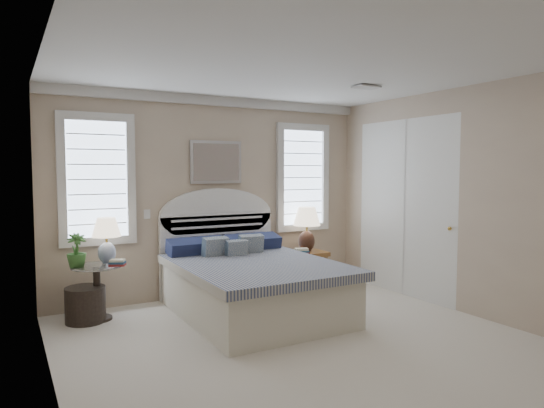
{
  "coord_description": "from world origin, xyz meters",
  "views": [
    {
      "loc": [
        -2.55,
        -3.67,
        1.71
      ],
      "look_at": [
        0.05,
        1.0,
        1.34
      ],
      "focal_mm": 32.0,
      "sensor_mm": 36.0,
      "label": 1
    }
  ],
  "objects": [
    {
      "name": "painting",
      "position": [
        0.0,
        2.46,
        1.82
      ],
      "size": [
        0.74,
        0.04,
        0.58
      ],
      "primitive_type": "cube",
      "color": "silver",
      "rests_on": "wall_back"
    },
    {
      "name": "books_left",
      "position": [
        -1.44,
        1.92,
        0.66
      ],
      "size": [
        0.21,
        0.18,
        0.07
      ],
      "rotation": [
        0.0,
        0.0,
        -0.4
      ],
      "color": "maroon",
      "rests_on": "side_table_left"
    },
    {
      "name": "window_left",
      "position": [
        -1.55,
        2.48,
        1.6
      ],
      "size": [
        0.9,
        0.06,
        1.6
      ],
      "primitive_type": "cube",
      "color": "silver",
      "rests_on": "wall_back"
    },
    {
      "name": "floor",
      "position": [
        0.0,
        0.0,
        0.0
      ],
      "size": [
        4.5,
        5.0,
        0.01
      ],
      "primitive_type": "cube",
      "color": "beige",
      "rests_on": "ground"
    },
    {
      "name": "floor_pot",
      "position": [
        -1.78,
        2.04,
        0.2
      ],
      "size": [
        0.56,
        0.56,
        0.4
      ],
      "primitive_type": "cylinder",
      "rotation": [
        0.0,
        0.0,
        -0.34
      ],
      "color": "black",
      "rests_on": "floor"
    },
    {
      "name": "window_right",
      "position": [
        1.4,
        2.48,
        1.6
      ],
      "size": [
        0.9,
        0.06,
        1.6
      ],
      "primitive_type": "cube",
      "color": "silver",
      "rests_on": "wall_back"
    },
    {
      "name": "wall_back",
      "position": [
        0.0,
        2.5,
        1.35
      ],
      "size": [
        4.5,
        0.02,
        2.7
      ],
      "primitive_type": "cube",
      "color": "tan",
      "rests_on": "floor"
    },
    {
      "name": "crown_molding",
      "position": [
        0.0,
        2.46,
        2.64
      ],
      "size": [
        4.5,
        0.08,
        0.12
      ],
      "primitive_type": "cube",
      "color": "silver",
      "rests_on": "wall_back"
    },
    {
      "name": "hvac_vent",
      "position": [
        1.2,
        0.8,
        2.68
      ],
      "size": [
        0.3,
        0.2,
        0.02
      ],
      "primitive_type": "cube",
      "color": "#B2B2B2",
      "rests_on": "ceiling"
    },
    {
      "name": "potted_plant",
      "position": [
        -1.86,
        2.06,
        0.82
      ],
      "size": [
        0.24,
        0.24,
        0.38
      ],
      "primitive_type": "imported",
      "rotation": [
        0.0,
        0.0,
        0.14
      ],
      "color": "#407830",
      "rests_on": "side_table_left"
    },
    {
      "name": "nightstand_right",
      "position": [
        1.3,
        2.15,
        0.39
      ],
      "size": [
        0.5,
        0.4,
        0.53
      ],
      "color": "olive",
      "rests_on": "floor"
    },
    {
      "name": "lamp_left",
      "position": [
        -1.52,
        2.14,
        0.96
      ],
      "size": [
        0.42,
        0.42,
        0.54
      ],
      "rotation": [
        0.0,
        0.0,
        0.36
      ],
      "color": "silver",
      "rests_on": "side_table_left"
    },
    {
      "name": "ceiling",
      "position": [
        0.0,
        0.0,
        2.7
      ],
      "size": [
        4.5,
        5.0,
        0.01
      ],
      "primitive_type": "cube",
      "color": "silver",
      "rests_on": "wall_back"
    },
    {
      "name": "lamp_right",
      "position": [
        1.32,
        2.23,
        0.93
      ],
      "size": [
        0.5,
        0.5,
        0.65
      ],
      "rotation": [
        0.0,
        0.0,
        0.31
      ],
      "color": "black",
      "rests_on": "nightstand_right"
    },
    {
      "name": "closet_door",
      "position": [
        2.23,
        1.2,
        1.2
      ],
      "size": [
        0.02,
        1.8,
        2.4
      ],
      "primitive_type": "cube",
      "color": "silver",
      "rests_on": "floor"
    },
    {
      "name": "wall_left",
      "position": [
        -2.25,
        0.0,
        1.35
      ],
      "size": [
        0.02,
        5.0,
        2.7
      ],
      "primitive_type": "cube",
      "color": "tan",
      "rests_on": "floor"
    },
    {
      "name": "side_table_left",
      "position": [
        -1.65,
        2.05,
        0.39
      ],
      "size": [
        0.56,
        0.56,
        0.63
      ],
      "color": "black",
      "rests_on": "floor"
    },
    {
      "name": "bed",
      "position": [
        0.0,
        1.46,
        0.39
      ],
      "size": [
        1.72,
        2.28,
        1.47
      ],
      "color": "beige",
      "rests_on": "floor"
    },
    {
      "name": "wall_right",
      "position": [
        2.25,
        0.0,
        1.35
      ],
      "size": [
        0.02,
        5.0,
        2.7
      ],
      "primitive_type": "cube",
      "color": "tan",
      "rests_on": "floor"
    },
    {
      "name": "switch_plate",
      "position": [
        -0.95,
        2.48,
        1.15
      ],
      "size": [
        0.08,
        0.01,
        0.12
      ],
      "primitive_type": "cube",
      "color": "silver",
      "rests_on": "wall_back"
    },
    {
      "name": "books_right",
      "position": [
        1.1,
        2.03,
        0.57
      ],
      "size": [
        0.24,
        0.2,
        0.08
      ],
      "rotation": [
        0.0,
        0.0,
        -0.32
      ],
      "color": "maroon",
      "rests_on": "nightstand_right"
    }
  ]
}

